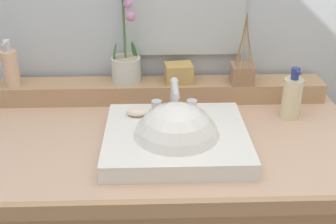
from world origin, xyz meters
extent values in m
cube|color=#CEA78A|center=(0.00, 0.00, 0.88)|extent=(1.22, 0.65, 0.04)
cube|color=tan|center=(0.00, -0.33, 0.88)|extent=(1.22, 0.02, 0.04)
cube|color=tan|center=(0.00, 0.26, 0.93)|extent=(1.15, 0.12, 0.07)
cube|color=white|center=(0.04, -0.07, 0.92)|extent=(0.41, 0.37, 0.05)
sphere|color=white|center=(0.04, -0.09, 0.91)|extent=(0.26, 0.26, 0.26)
cylinder|color=silver|center=(0.04, 0.06, 1.00)|extent=(0.02, 0.02, 0.10)
cylinder|color=silver|center=(0.04, 0.00, 1.05)|extent=(0.02, 0.11, 0.02)
sphere|color=silver|center=(0.04, 0.06, 1.05)|extent=(0.03, 0.03, 0.03)
cylinder|color=silver|center=(-0.02, 0.06, 0.97)|extent=(0.03, 0.03, 0.04)
cylinder|color=silver|center=(0.09, 0.06, 0.97)|extent=(0.03, 0.03, 0.04)
ellipsoid|color=beige|center=(-0.08, 0.03, 0.96)|extent=(0.07, 0.04, 0.02)
cylinder|color=silver|center=(-0.12, 0.26, 1.01)|extent=(0.10, 0.10, 0.09)
cylinder|color=tan|center=(-0.12, 0.26, 1.05)|extent=(0.09, 0.09, 0.01)
cylinder|color=#476B38|center=(-0.12, 0.26, 1.19)|extent=(0.01, 0.01, 0.26)
ellipsoid|color=#387033|center=(-0.09, 0.29, 1.07)|extent=(0.04, 0.04, 0.07)
ellipsoid|color=#387033|center=(-0.16, 0.26, 1.07)|extent=(0.03, 0.03, 0.08)
sphere|color=#C07FB2|center=(-0.10, 0.26, 1.20)|extent=(0.03, 0.03, 0.03)
sphere|color=#C07FB2|center=(-0.11, 0.26, 1.24)|extent=(0.03, 0.03, 0.03)
cylinder|color=beige|center=(-0.51, 0.24, 1.03)|extent=(0.05, 0.05, 0.13)
cylinder|color=silver|center=(-0.51, 0.24, 1.10)|extent=(0.02, 0.02, 0.02)
cylinder|color=silver|center=(-0.51, 0.24, 1.12)|extent=(0.02, 0.02, 0.02)
cylinder|color=silver|center=(-0.51, 0.22, 1.13)|extent=(0.01, 0.03, 0.01)
cube|color=#966F50|center=(0.28, 0.24, 1.00)|extent=(0.08, 0.08, 0.07)
cylinder|color=#9E7A4C|center=(0.30, 0.24, 1.11)|extent=(0.04, 0.00, 0.17)
cylinder|color=#9E7A4C|center=(0.30, 0.26, 1.12)|extent=(0.04, 0.05, 0.19)
cylinder|color=#9E7A4C|center=(0.28, 0.26, 1.11)|extent=(0.01, 0.04, 0.17)
cylinder|color=#9E7A4C|center=(0.27, 0.24, 1.10)|extent=(0.03, 0.01, 0.15)
cylinder|color=#9E7A4C|center=(0.27, 0.23, 1.12)|extent=(0.03, 0.02, 0.19)
cylinder|color=#9E7A4C|center=(0.27, 0.21, 1.09)|extent=(0.02, 0.05, 0.14)
cylinder|color=#9E7A4C|center=(0.29, 0.22, 1.10)|extent=(0.02, 0.04, 0.16)
cube|color=tan|center=(0.06, 0.25, 1.00)|extent=(0.10, 0.09, 0.07)
cylinder|color=beige|center=(0.42, 0.10, 0.97)|extent=(0.06, 0.06, 0.14)
cylinder|color=navy|center=(0.42, 0.10, 1.04)|extent=(0.02, 0.02, 0.02)
cylinder|color=navy|center=(0.42, 0.10, 1.06)|extent=(0.03, 0.03, 0.02)
cylinder|color=navy|center=(0.42, 0.09, 1.07)|extent=(0.01, 0.03, 0.01)
camera|label=1|loc=(-0.02, -1.11, 1.54)|focal=44.59mm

